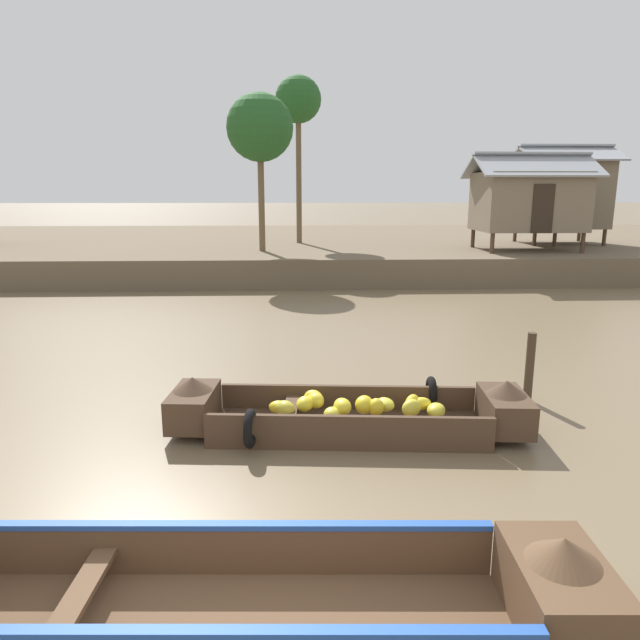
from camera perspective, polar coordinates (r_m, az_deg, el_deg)
name	(u,v)px	position (r m, az deg, el deg)	size (l,w,h in m)	color
ground_plane	(282,333)	(13.96, -3.79, -1.30)	(300.00, 300.00, 0.00)	#726047
riverbank_strip	(289,247)	(29.79, -3.08, 7.22)	(160.00, 20.00, 1.05)	brown
banana_boat	(348,413)	(8.29, 2.83, -9.22)	(5.08, 1.76, 0.80)	#473323
viewer_boat	(208,604)	(4.98, -11.05, -25.92)	(6.09, 1.51, 0.85)	brown
stilt_house_mid_left	(528,200)	(24.49, 19.98, 11.15)	(4.59, 3.31, 3.79)	#4C3826
stilt_house_mid_right	(562,192)	(28.10, 22.88, 11.63)	(4.16, 3.15, 4.30)	#4C3826
palm_tree_near	(260,128)	(22.95, -5.99, 18.39)	(2.53, 2.53, 5.92)	brown
palm_tree_far	(298,102)	(26.62, -2.17, 20.78)	(2.00, 2.00, 7.19)	brown
mooring_post	(530,367)	(9.95, 20.09, -4.43)	(0.14, 0.14, 1.15)	#423323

